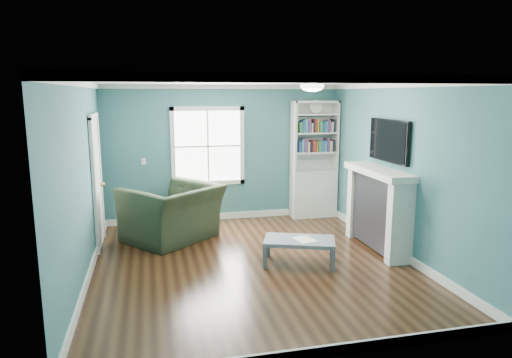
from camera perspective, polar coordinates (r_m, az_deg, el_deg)
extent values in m
plane|color=black|center=(6.73, -0.49, -10.56)|extent=(5.00, 5.00, 0.00)
plane|color=#37666B|center=(8.81, -4.08, 3.20)|extent=(4.50, 0.00, 4.50)
plane|color=#37666B|center=(4.04, 7.32, -5.75)|extent=(4.50, 0.00, 4.50)
plane|color=#37666B|center=(6.29, -20.93, -0.47)|extent=(0.00, 5.00, 5.00)
plane|color=#37666B|center=(7.21, 17.22, 1.09)|extent=(0.00, 5.00, 5.00)
plane|color=white|center=(6.28, -0.53, 12.14)|extent=(5.00, 5.00, 0.00)
cube|color=white|center=(9.04, -3.96, -4.63)|extent=(4.50, 0.03, 0.12)
cube|color=white|center=(4.56, 6.86, -20.83)|extent=(4.50, 0.03, 0.12)
cube|color=white|center=(6.63, -20.08, -11.04)|extent=(0.03, 5.00, 0.12)
cube|color=white|center=(7.50, 16.60, -8.30)|extent=(0.03, 5.00, 0.12)
cube|color=white|center=(8.72, -4.17, 11.42)|extent=(4.50, 0.04, 0.08)
cube|color=white|center=(3.90, 7.66, 12.39)|extent=(4.50, 0.04, 0.08)
cube|color=white|center=(6.19, -21.53, 11.07)|extent=(0.04, 5.00, 0.08)
cube|color=white|center=(7.11, 17.65, 11.15)|extent=(0.04, 5.00, 0.08)
cube|color=white|center=(8.74, -6.04, 4.10)|extent=(1.24, 0.01, 1.34)
cube|color=white|center=(8.67, -10.36, 3.93)|extent=(0.08, 0.06, 1.50)
cube|color=white|center=(8.84, -1.76, 4.22)|extent=(0.08, 0.06, 1.50)
cube|color=white|center=(8.84, -5.93, -0.49)|extent=(1.40, 0.06, 0.08)
cube|color=white|center=(8.68, -6.12, 8.75)|extent=(1.40, 0.06, 0.08)
cube|color=white|center=(8.73, -6.02, 4.09)|extent=(1.24, 0.03, 0.03)
cube|color=white|center=(8.73, -6.02, 4.09)|extent=(0.03, 0.03, 1.34)
cube|color=silver|center=(9.21, 7.14, -1.91)|extent=(0.90, 0.35, 0.90)
cube|color=silver|center=(8.89, 4.70, 5.20)|extent=(0.04, 0.35, 1.40)
cube|color=silver|center=(9.19, 9.84, 5.26)|extent=(0.04, 0.35, 1.40)
cube|color=silver|center=(9.18, 6.95, 5.33)|extent=(0.90, 0.02, 1.40)
cube|color=silver|center=(8.99, 7.41, 9.55)|extent=(0.90, 0.35, 0.04)
cube|color=silver|center=(9.12, 7.21, 0.98)|extent=(0.84, 0.33, 0.03)
cube|color=silver|center=(9.06, 7.27, 3.35)|extent=(0.84, 0.33, 0.03)
cube|color=silver|center=(9.02, 7.32, 5.74)|extent=(0.84, 0.33, 0.03)
cube|color=silver|center=(9.00, 7.38, 8.03)|extent=(0.84, 0.33, 0.03)
cube|color=#264C8C|center=(9.03, 7.33, 4.12)|extent=(0.70, 0.25, 0.22)
cube|color=teal|center=(8.99, 7.39, 6.52)|extent=(0.70, 0.25, 0.22)
cylinder|color=beige|center=(8.95, 7.51, 8.94)|extent=(0.26, 0.06, 0.26)
cube|color=black|center=(7.44, 15.09, -4.02)|extent=(0.30, 1.20, 1.10)
cube|color=black|center=(7.49, 14.88, -5.51)|extent=(0.22, 0.65, 0.70)
cube|color=silver|center=(6.87, 17.57, -5.36)|extent=(0.36, 0.16, 1.20)
cube|color=silver|center=(8.01, 12.71, -2.88)|extent=(0.36, 0.16, 1.20)
cube|color=silver|center=(7.29, 15.06, 0.91)|extent=(0.44, 1.58, 0.10)
cube|color=black|center=(7.30, 16.28, 4.63)|extent=(0.06, 1.10, 0.65)
cube|color=silver|center=(7.70, -19.27, -0.52)|extent=(0.04, 0.80, 2.05)
cube|color=white|center=(7.26, -19.55, -1.18)|extent=(0.05, 0.08, 2.13)
cube|color=white|center=(8.14, -18.88, 0.08)|extent=(0.05, 0.08, 2.13)
cube|color=white|center=(7.58, -19.68, 7.41)|extent=(0.05, 0.98, 0.08)
sphere|color=#BF8C3F|center=(8.01, -18.59, -0.62)|extent=(0.07, 0.07, 0.07)
ellipsoid|color=white|center=(6.63, 7.04, 11.46)|extent=(0.34, 0.34, 0.15)
cylinder|color=white|center=(6.63, 7.05, 11.85)|extent=(0.38, 0.38, 0.03)
cube|color=white|center=(8.70, -13.86, 2.16)|extent=(0.08, 0.01, 0.12)
imported|color=#232D1C|center=(7.76, -10.45, -3.07)|extent=(1.69, 1.62, 1.24)
cube|color=#505760|center=(6.53, 1.12, -9.79)|extent=(0.07, 0.07, 0.31)
cube|color=#505760|center=(6.51, 9.60, -10.02)|extent=(0.07, 0.07, 0.31)
cube|color=#505760|center=(7.00, 1.55, -8.39)|extent=(0.07, 0.07, 0.31)
cube|color=#505760|center=(6.97, 9.44, -8.59)|extent=(0.07, 0.07, 0.31)
cube|color=slate|center=(6.68, 5.45, -7.72)|extent=(1.13, 0.86, 0.05)
cube|color=white|center=(6.65, 6.10, -7.53)|extent=(0.31, 0.36, 0.00)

